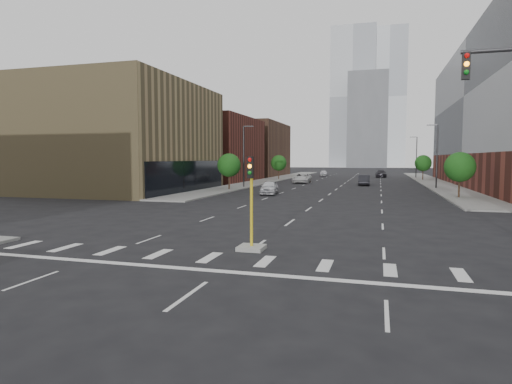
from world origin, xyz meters
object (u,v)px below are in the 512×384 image
at_px(car_far_left, 302,178).
at_px(car_deep_right, 381,174).
at_px(median_traffic_signal, 251,230).
at_px(car_near_left, 269,187).
at_px(car_mid_right, 364,180).
at_px(car_distant, 324,173).

relative_size(car_far_left, car_deep_right, 1.06).
distance_m(median_traffic_signal, car_deep_right, 83.07).
xyz_separation_m(car_far_left, car_deep_right, (13.51, 27.02, -0.02)).
distance_m(car_near_left, car_deep_right, 53.84).
height_order(median_traffic_signal, car_mid_right, median_traffic_signal).
bearing_deg(median_traffic_signal, car_mid_right, 86.26).
height_order(car_mid_right, car_far_left, car_far_left).
relative_size(car_deep_right, car_distant, 1.36).
xyz_separation_m(car_mid_right, car_deep_right, (2.72, 30.97, 0.01)).
height_order(car_deep_right, car_distant, car_deep_right).
bearing_deg(car_far_left, car_deep_right, 61.35).
xyz_separation_m(median_traffic_signal, car_deep_right, (6.12, 82.85, -0.13)).
bearing_deg(car_deep_right, median_traffic_signal, -95.82).
bearing_deg(car_deep_right, car_near_left, -105.67).
bearing_deg(car_deep_right, car_mid_right, -96.63).
relative_size(median_traffic_signal, car_distant, 1.02).
relative_size(car_mid_right, car_deep_right, 0.87).
xyz_separation_m(median_traffic_signal, car_near_left, (-6.97, 30.62, -0.14)).
relative_size(car_near_left, car_distant, 1.14).
relative_size(median_traffic_signal, car_near_left, 0.90).
xyz_separation_m(median_traffic_signal, car_distant, (-7.38, 86.24, -0.24)).
bearing_deg(car_mid_right, median_traffic_signal, -95.45).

